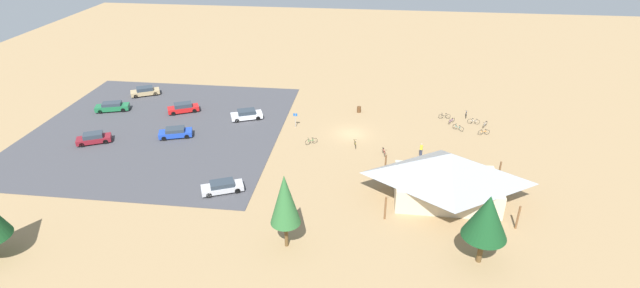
{
  "coord_description": "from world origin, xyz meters",
  "views": [
    {
      "loc": [
        -2.85,
        58.3,
        28.99
      ],
      "look_at": [
        3.61,
        5.78,
        1.2
      ],
      "focal_mm": 26.72,
      "sensor_mm": 36.0,
      "label": 1
    }
  ],
  "objects_px": {
    "lot_sign": "(295,118)",
    "bicycle_white_near_porch": "(485,124)",
    "bicycle_yellow_yard_right": "(355,144)",
    "car_tan_far_end": "(145,91)",
    "car_green_inner_stall": "(112,107)",
    "bicycle_orange_edge_north": "(484,132)",
    "car_red_back_corner": "(183,108)",
    "trash_bin": "(359,109)",
    "pine_far_east": "(487,217)",
    "bicycle_purple_by_bin": "(451,121)",
    "bike_pavilion": "(448,174)",
    "bicycle_teal_mid_cluster": "(458,128)",
    "car_white_aisle_side": "(247,115)",
    "car_blue_mid_lot": "(175,132)",
    "bicycle_green_front_row": "(311,141)",
    "car_silver_by_curb": "(222,187)",
    "bicycle_blue_yard_center": "(466,115)",
    "bicycle_red_lone_east": "(384,152)",
    "car_maroon_front_row": "(94,138)",
    "visitor_by_pavilion": "(421,149)",
    "bicycle_silver_edge_south": "(474,121)",
    "pine_far_west": "(285,200)",
    "bicycle_black_near_sign": "(444,116)"
  },
  "relations": [
    {
      "from": "lot_sign",
      "to": "bicycle_white_near_porch",
      "type": "xyz_separation_m",
      "value": [
        -26.42,
        -3.32,
        -1.04
      ]
    },
    {
      "from": "bicycle_yellow_yard_right",
      "to": "car_tan_far_end",
      "type": "height_order",
      "value": "car_tan_far_end"
    },
    {
      "from": "lot_sign",
      "to": "car_green_inner_stall",
      "type": "relative_size",
      "value": 0.43
    },
    {
      "from": "bicycle_orange_edge_north",
      "to": "car_red_back_corner",
      "type": "xyz_separation_m",
      "value": [
        43.31,
        -2.21,
        0.38
      ]
    },
    {
      "from": "trash_bin",
      "to": "pine_far_east",
      "type": "bearing_deg",
      "value": 111.21
    },
    {
      "from": "bicycle_purple_by_bin",
      "to": "bicycle_orange_edge_north",
      "type": "bearing_deg",
      "value": 140.21
    },
    {
      "from": "bicycle_white_near_porch",
      "to": "bicycle_purple_by_bin",
      "type": "xyz_separation_m",
      "value": [
        4.54,
        -0.69,
        -0.02
      ]
    },
    {
      "from": "bike_pavilion",
      "to": "car_green_inner_stall",
      "type": "distance_m",
      "value": 50.47
    },
    {
      "from": "bicycle_teal_mid_cluster",
      "to": "car_white_aisle_side",
      "type": "xyz_separation_m",
      "value": [
        30.0,
        0.04,
        0.38
      ]
    },
    {
      "from": "lot_sign",
      "to": "car_blue_mid_lot",
      "type": "bearing_deg",
      "value": 18.22
    },
    {
      "from": "bicycle_green_front_row",
      "to": "car_red_back_corner",
      "type": "distance_m",
      "value": 21.83
    },
    {
      "from": "bicycle_green_front_row",
      "to": "car_red_back_corner",
      "type": "height_order",
      "value": "car_red_back_corner"
    },
    {
      "from": "lot_sign",
      "to": "bicycle_orange_edge_north",
      "type": "height_order",
      "value": "lot_sign"
    },
    {
      "from": "pine_far_east",
      "to": "car_silver_by_curb",
      "type": "bearing_deg",
      "value": -17.1
    },
    {
      "from": "pine_far_east",
      "to": "bicycle_blue_yard_center",
      "type": "height_order",
      "value": "pine_far_east"
    },
    {
      "from": "bicycle_blue_yard_center",
      "to": "car_white_aisle_side",
      "type": "relative_size",
      "value": 0.34
    },
    {
      "from": "bicycle_blue_yard_center",
      "to": "car_tan_far_end",
      "type": "xyz_separation_m",
      "value": [
        50.5,
        -2.3,
        0.37
      ]
    },
    {
      "from": "bicycle_red_lone_east",
      "to": "car_white_aisle_side",
      "type": "relative_size",
      "value": 0.36
    },
    {
      "from": "car_maroon_front_row",
      "to": "visitor_by_pavilion",
      "type": "bearing_deg",
      "value": -177.49
    },
    {
      "from": "bicycle_white_near_porch",
      "to": "car_silver_by_curb",
      "type": "height_order",
      "value": "car_silver_by_curb"
    },
    {
      "from": "bicycle_orange_edge_north",
      "to": "bicycle_teal_mid_cluster",
      "type": "height_order",
      "value": "bicycle_teal_mid_cluster"
    },
    {
      "from": "bicycle_red_lone_east",
      "to": "bicycle_blue_yard_center",
      "type": "relative_size",
      "value": 1.04
    },
    {
      "from": "bicycle_purple_by_bin",
      "to": "car_green_inner_stall",
      "type": "relative_size",
      "value": 0.27
    },
    {
      "from": "bicycle_silver_edge_south",
      "to": "bike_pavilion",
      "type": "bearing_deg",
      "value": 72.8
    },
    {
      "from": "bicycle_blue_yard_center",
      "to": "car_blue_mid_lot",
      "type": "distance_m",
      "value": 41.38
    },
    {
      "from": "pine_far_west",
      "to": "bicycle_blue_yard_center",
      "type": "height_order",
      "value": "pine_far_west"
    },
    {
      "from": "pine_far_west",
      "to": "bicycle_red_lone_east",
      "type": "xyz_separation_m",
      "value": [
        -8.9,
        -18.72,
        -4.76
      ]
    },
    {
      "from": "car_white_aisle_side",
      "to": "car_red_back_corner",
      "type": "distance_m",
      "value": 10.12
    },
    {
      "from": "car_maroon_front_row",
      "to": "bicycle_yellow_yard_right",
      "type": "bearing_deg",
      "value": -174.58
    },
    {
      "from": "bicycle_silver_edge_south",
      "to": "car_red_back_corner",
      "type": "distance_m",
      "value": 42.52
    },
    {
      "from": "bicycle_white_near_porch",
      "to": "car_green_inner_stall",
      "type": "distance_m",
      "value": 54.74
    },
    {
      "from": "bicycle_orange_edge_north",
      "to": "car_silver_by_curb",
      "type": "distance_m",
      "value": 35.84
    },
    {
      "from": "pine_far_west",
      "to": "car_silver_by_curb",
      "type": "height_order",
      "value": "pine_far_west"
    },
    {
      "from": "car_green_inner_stall",
      "to": "visitor_by_pavilion",
      "type": "relative_size",
      "value": 2.99
    },
    {
      "from": "bicycle_orange_edge_north",
      "to": "bicycle_purple_by_bin",
      "type": "bearing_deg",
      "value": -39.79
    },
    {
      "from": "trash_bin",
      "to": "pine_far_east",
      "type": "xyz_separation_m",
      "value": [
        -12.24,
        31.53,
        4.41
      ]
    },
    {
      "from": "bicycle_teal_mid_cluster",
      "to": "car_silver_by_curb",
      "type": "xyz_separation_m",
      "value": [
        27.73,
        19.01,
        0.32
      ]
    },
    {
      "from": "trash_bin",
      "to": "visitor_by_pavilion",
      "type": "xyz_separation_m",
      "value": [
        -8.35,
        12.45,
        0.44
      ]
    },
    {
      "from": "bike_pavilion",
      "to": "trash_bin",
      "type": "height_order",
      "value": "bike_pavilion"
    },
    {
      "from": "bicycle_blue_yard_center",
      "to": "visitor_by_pavilion",
      "type": "relative_size",
      "value": 0.98
    },
    {
      "from": "bicycle_white_near_porch",
      "to": "bicycle_silver_edge_south",
      "type": "xyz_separation_m",
      "value": [
        1.44,
        -0.81,
        0.02
      ]
    },
    {
      "from": "car_silver_by_curb",
      "to": "bicycle_black_near_sign",
      "type": "bearing_deg",
      "value": -139.08
    },
    {
      "from": "car_green_inner_stall",
      "to": "bicycle_green_front_row",
      "type": "bearing_deg",
      "value": 167.48
    },
    {
      "from": "car_maroon_front_row",
      "to": "car_white_aisle_side",
      "type": "distance_m",
      "value": 20.44
    },
    {
      "from": "car_blue_mid_lot",
      "to": "lot_sign",
      "type": "bearing_deg",
      "value": -161.78
    },
    {
      "from": "bicycle_yellow_yard_right",
      "to": "bicycle_orange_edge_north",
      "type": "bearing_deg",
      "value": -162.07
    },
    {
      "from": "pine_far_east",
      "to": "lot_sign",
      "type": "bearing_deg",
      "value": -50.5
    },
    {
      "from": "trash_bin",
      "to": "car_tan_far_end",
      "type": "distance_m",
      "value": 34.88
    },
    {
      "from": "bike_pavilion",
      "to": "trash_bin",
      "type": "xyz_separation_m",
      "value": [
        10.28,
        -21.97,
        -2.7
      ]
    },
    {
      "from": "bicycle_orange_edge_north",
      "to": "car_blue_mid_lot",
      "type": "xyz_separation_m",
      "value": [
        41.26,
        5.84,
        0.34
      ]
    }
  ]
}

